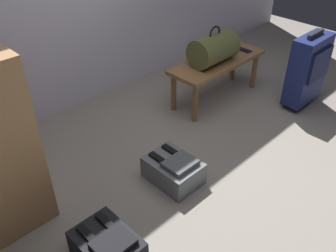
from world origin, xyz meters
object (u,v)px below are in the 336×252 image
object	(u,v)px
duffel_bag_olive	(214,49)
bench	(217,66)
cell_phone	(244,50)
backpack_grey	(173,170)
suitcase_upright_navy	(308,69)
backpack_dark	(108,247)

from	to	relation	value
duffel_bag_olive	bench	bearing A→B (deg)	-0.00
duffel_bag_olive	cell_phone	distance (m)	0.44
duffel_bag_olive	backpack_grey	world-z (taller)	duffel_bag_olive
cell_phone	suitcase_upright_navy	bearing A→B (deg)	-77.09
backpack_grey	backpack_dark	bearing A→B (deg)	-164.59
duffel_bag_olive	backpack_dark	size ratio (longest dim) A/B	1.16
cell_phone	suitcase_upright_navy	world-z (taller)	suitcase_upright_navy
duffel_bag_olive	suitcase_upright_navy	bearing A→B (deg)	-48.94
backpack_grey	backpack_dark	world-z (taller)	same
duffel_bag_olive	backpack_dark	xyz separation A→B (m)	(-1.75, -0.73, -0.43)
bench	suitcase_upright_navy	distance (m)	0.80
bench	backpack_dark	size ratio (longest dim) A/B	2.63
duffel_bag_olive	suitcase_upright_navy	world-z (taller)	duffel_bag_olive
backpack_grey	suitcase_upright_navy	bearing A→B (deg)	-3.92
duffel_bag_olive	backpack_grey	xyz separation A→B (m)	(-1.03, -0.53, -0.43)
duffel_bag_olive	cell_phone	world-z (taller)	duffel_bag_olive
bench	backpack_grey	size ratio (longest dim) A/B	2.63
bench	backpack_grey	bearing A→B (deg)	-154.36
backpack_grey	backpack_dark	size ratio (longest dim) A/B	1.00
duffel_bag_olive	cell_phone	size ratio (longest dim) A/B	3.06
cell_phone	backpack_grey	world-z (taller)	cell_phone
backpack_dark	suitcase_upright_navy	bearing A→B (deg)	2.21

